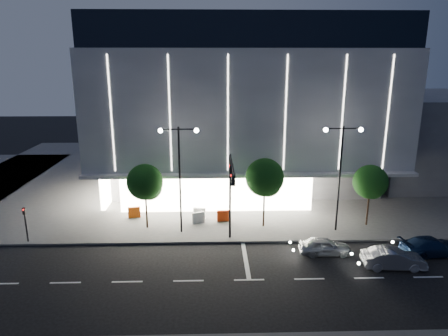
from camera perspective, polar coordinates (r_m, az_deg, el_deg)
name	(u,v)px	position (r m, az deg, el deg)	size (l,w,h in m)	color
ground	(218,269)	(28.55, -0.80, -14.21)	(160.00, 160.00, 0.00)	black
sidewalk_museum	(255,173)	(51.12, 4.39, -0.73)	(70.00, 40.00, 0.15)	#474747
museum	(240,102)	(47.55, 2.37, 9.40)	(30.00, 25.80, 18.00)	#4C4C51
annex_building	(421,134)	(56.26, 26.35, 4.34)	(16.00, 20.00, 10.00)	#4C4C51
traffic_mast	(231,185)	(29.65, 1.00, -2.47)	(0.33, 5.89, 7.07)	black
street_lamp_west	(179,164)	(32.03, -6.38, 0.50)	(3.16, 0.36, 9.00)	black
street_lamp_east	(341,163)	(33.55, 16.33, 0.65)	(3.16, 0.36, 9.00)	black
ped_signal_far	(25,221)	(35.00, -26.50, -6.78)	(0.22, 0.24, 3.00)	black
tree_left	(145,184)	(33.90, -11.17, -2.25)	(3.02, 3.02, 5.72)	black
tree_mid	(265,180)	(33.63, 5.86, -1.65)	(3.25, 3.25, 6.15)	black
tree_right	(370,184)	(36.05, 20.19, -2.12)	(2.91, 2.91, 5.51)	black
car_lead	(325,246)	(31.09, 14.17, -10.79)	(1.51, 3.76, 1.28)	#ADB0B4
car_second	(393,259)	(30.69, 23.04, -11.83)	(1.48, 4.25, 1.40)	#A2A3A9
car_third	(431,246)	(33.80, 27.50, -9.89)	(1.90, 4.69, 1.36)	#132548
barrier_a	(134,212)	(37.36, -12.70, -6.19)	(1.10, 0.25, 1.00)	#DA480C
barrier_b	(199,213)	(36.30, -3.52, -6.47)	(1.10, 0.25, 1.00)	white
barrier_c	(223,216)	(35.68, -0.11, -6.83)	(1.10, 0.25, 1.00)	red
barrier_d	(198,218)	(35.36, -3.71, -7.08)	(1.10, 0.25, 1.00)	silver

